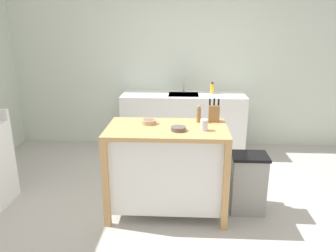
% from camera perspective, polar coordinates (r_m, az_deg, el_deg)
% --- Properties ---
extents(ground_plane, '(6.39, 6.39, 0.00)m').
position_cam_1_polar(ground_plane, '(3.50, 1.89, -14.74)').
color(ground_plane, '#ADA8A0').
rests_on(ground_plane, ground).
extents(wall_back, '(5.39, 0.10, 2.60)m').
position_cam_1_polar(wall_back, '(5.10, 2.51, 11.02)').
color(wall_back, silver).
rests_on(wall_back, ground).
extents(kitchen_island, '(1.18, 0.66, 0.92)m').
position_cam_1_polar(kitchen_island, '(3.27, -0.18, -6.98)').
color(kitchen_island, tan).
rests_on(kitchen_island, ground).
extents(knife_block, '(0.11, 0.09, 0.24)m').
position_cam_1_polar(knife_block, '(3.33, 8.11, 2.33)').
color(knife_block, olive).
rests_on(knife_block, kitchen_island).
extents(bowl_stoneware_deep, '(0.15, 0.15, 0.04)m').
position_cam_1_polar(bowl_stoneware_deep, '(3.24, -3.41, 0.80)').
color(bowl_stoneware_deep, tan).
rests_on(bowl_stoneware_deep, kitchen_island).
extents(bowl_ceramic_small, '(0.14, 0.14, 0.04)m').
position_cam_1_polar(bowl_ceramic_small, '(3.02, 1.85, -0.45)').
color(bowl_ceramic_small, '#564C47').
rests_on(bowl_ceramic_small, kitchen_island).
extents(drinking_cup, '(0.07, 0.07, 0.10)m').
position_cam_1_polar(drinking_cup, '(3.04, 6.40, 0.18)').
color(drinking_cup, silver).
rests_on(drinking_cup, kitchen_island).
extents(pepper_grinder, '(0.04, 0.04, 0.18)m').
position_cam_1_polar(pepper_grinder, '(3.28, 5.46, 2.11)').
color(pepper_grinder, olive).
rests_on(pepper_grinder, kitchen_island).
extents(trash_bin, '(0.36, 0.28, 0.63)m').
position_cam_1_polar(trash_bin, '(3.45, 13.96, -9.79)').
color(trash_bin, gray).
rests_on(trash_bin, ground).
extents(sink_counter, '(1.83, 0.60, 0.89)m').
position_cam_1_polar(sink_counter, '(4.93, 2.69, 0.64)').
color(sink_counter, silver).
rests_on(sink_counter, ground).
extents(sink_faucet, '(0.02, 0.02, 0.22)m').
position_cam_1_polar(sink_faucet, '(4.93, 2.79, 7.25)').
color(sink_faucet, '#B7BCC1').
rests_on(sink_faucet, sink_counter).
extents(bottle_dish_soap, '(0.06, 0.06, 0.17)m').
position_cam_1_polar(bottle_dish_soap, '(4.88, 7.83, 6.62)').
color(bottle_dish_soap, yellow).
rests_on(bottle_dish_soap, sink_counter).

